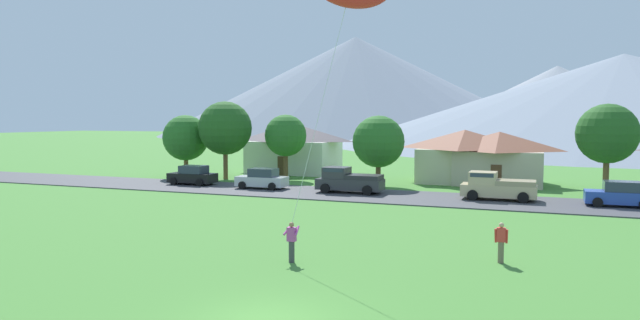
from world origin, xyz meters
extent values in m
cube|color=#424247|center=(0.00, 27.00, 0.04)|extent=(160.00, 7.48, 0.08)
cone|color=gray|center=(22.90, 120.99, 9.74)|extent=(121.67, 121.67, 19.48)
cone|color=#8E939E|center=(11.22, 178.13, 11.12)|extent=(89.44, 89.44, 22.23)
cone|color=slate|center=(-53.85, 175.64, 17.05)|extent=(134.54, 134.54, 34.10)
cube|color=beige|center=(0.72, 39.11, 1.57)|extent=(7.97, 6.40, 3.15)
pyramid|color=brown|center=(0.72, 39.11, 4.01)|extent=(8.61, 6.91, 1.73)
cube|color=brown|center=(0.72, 35.89, 1.00)|extent=(0.90, 0.06, 2.00)
cube|color=silver|center=(-17.71, 41.76, 1.73)|extent=(9.01, 6.23, 3.47)
pyramid|color=#564C51|center=(-17.71, 41.76, 4.42)|extent=(9.73, 6.73, 1.91)
cube|color=brown|center=(-17.71, 38.62, 1.00)|extent=(0.90, 0.06, 2.00)
cube|color=beige|center=(3.80, 38.78, 1.53)|extent=(7.49, 6.32, 3.05)
pyramid|color=brown|center=(3.80, 38.78, 3.89)|extent=(8.08, 6.82, 1.68)
cube|color=brown|center=(3.80, 35.60, 1.00)|extent=(0.90, 0.06, 2.00)
cylinder|color=brown|center=(11.97, 33.73, 1.53)|extent=(0.44, 0.44, 3.06)
sphere|color=#23561E|center=(11.97, 33.73, 4.77)|extent=(4.56, 4.56, 4.56)
cylinder|color=brown|center=(-5.87, 33.22, 1.11)|extent=(0.44, 0.44, 2.22)
sphere|color=#286623|center=(-5.87, 33.22, 3.92)|extent=(4.51, 4.51, 4.51)
cylinder|color=brown|center=(-21.33, 33.53, 1.52)|extent=(0.44, 0.44, 3.03)
sphere|color=#23561E|center=(-21.33, 33.53, 4.98)|extent=(5.19, 5.19, 5.19)
cylinder|color=brown|center=(-25.88, 33.49, 1.14)|extent=(0.44, 0.44, 2.28)
sphere|color=#286623|center=(-25.88, 33.49, 3.98)|extent=(4.55, 4.55, 4.55)
cylinder|color=brown|center=(-15.72, 35.37, 1.38)|extent=(0.44, 0.44, 2.75)
sphere|color=#286623|center=(-15.72, 35.37, 4.27)|extent=(4.05, 4.05, 4.05)
cube|color=#B7BCC1|center=(-14.36, 27.65, 0.68)|extent=(4.26, 1.93, 0.80)
cube|color=#2D3847|center=(-14.21, 27.65, 1.42)|extent=(2.25, 1.65, 0.68)
cylinder|color=black|center=(-15.68, 26.68, 0.40)|extent=(0.65, 0.26, 0.64)
cylinder|color=black|center=(-15.74, 28.52, 0.40)|extent=(0.65, 0.26, 0.64)
cylinder|color=black|center=(-12.98, 26.77, 0.40)|extent=(0.65, 0.26, 0.64)
cylinder|color=black|center=(-13.04, 28.61, 0.40)|extent=(0.65, 0.26, 0.64)
cube|color=#2847A8|center=(12.23, 27.65, 0.68)|extent=(4.22, 1.84, 0.80)
cube|color=#2D3847|center=(12.38, 27.65, 1.42)|extent=(2.22, 1.61, 0.68)
cylinder|color=black|center=(10.88, 26.71, 0.40)|extent=(0.64, 0.25, 0.64)
cylinder|color=black|center=(10.87, 28.55, 0.40)|extent=(0.64, 0.25, 0.64)
cylinder|color=black|center=(13.57, 28.58, 0.40)|extent=(0.64, 0.25, 0.64)
cube|color=black|center=(-21.42, 27.98, 0.68)|extent=(4.21, 1.83, 0.80)
cube|color=#2D3847|center=(-21.27, 27.98, 1.42)|extent=(2.21, 1.60, 0.68)
cylinder|color=black|center=(-22.76, 27.05, 0.40)|extent=(0.64, 0.24, 0.64)
cylinder|color=black|center=(-22.77, 28.89, 0.40)|extent=(0.64, 0.24, 0.64)
cylinder|color=black|center=(-20.06, 27.07, 0.40)|extent=(0.64, 0.24, 0.64)
cylinder|color=black|center=(-20.07, 28.91, 0.40)|extent=(0.64, 0.24, 0.64)
cube|color=#333338|center=(-6.64, 27.73, 0.75)|extent=(5.22, 2.04, 0.84)
cube|color=#333338|center=(-7.74, 27.72, 1.62)|extent=(1.92, 1.86, 0.90)
cube|color=#2D3847|center=(-7.74, 27.72, 1.89)|extent=(1.63, 1.89, 0.28)
cube|color=#28282C|center=(-5.49, 27.74, 1.35)|extent=(2.72, 1.98, 0.36)
cylinder|color=black|center=(-8.33, 26.70, 0.46)|extent=(0.76, 0.29, 0.76)
cylinder|color=black|center=(-8.35, 28.74, 0.46)|extent=(0.76, 0.29, 0.76)
cylinder|color=black|center=(-4.93, 26.73, 0.46)|extent=(0.76, 0.29, 0.76)
cylinder|color=black|center=(-4.95, 28.77, 0.46)|extent=(0.76, 0.29, 0.76)
cube|color=#C6B284|center=(4.55, 27.88, 0.75)|extent=(5.20, 2.01, 0.84)
cube|color=#C6B284|center=(3.45, 27.88, 1.62)|extent=(1.90, 1.84, 0.90)
cube|color=#2D3847|center=(3.45, 27.88, 1.89)|extent=(1.62, 1.88, 0.28)
cube|color=tan|center=(5.70, 27.88, 1.35)|extent=(2.70, 1.96, 0.36)
cylinder|color=black|center=(2.85, 26.86, 0.46)|extent=(0.76, 0.28, 0.76)
cylinder|color=black|center=(2.85, 28.90, 0.46)|extent=(0.76, 0.28, 0.76)
cylinder|color=black|center=(6.25, 26.86, 0.46)|extent=(0.76, 0.28, 0.76)
cylinder|color=black|center=(6.25, 28.90, 0.46)|extent=(0.76, 0.28, 0.76)
cylinder|color=#3D3D42|center=(-2.12, 6.53, 0.44)|extent=(0.24, 0.24, 0.88)
cube|color=#B7479E|center=(-2.12, 6.53, 1.17)|extent=(0.36, 0.22, 0.58)
sphere|color=#9E7051|center=(-2.12, 6.53, 1.57)|extent=(0.21, 0.21, 0.21)
cylinder|color=#B7479E|center=(-2.34, 6.59, 1.31)|extent=(0.18, 0.55, 0.37)
cylinder|color=#B7479E|center=(-1.90, 6.59, 1.31)|extent=(0.18, 0.55, 0.37)
cylinder|color=silver|center=(-1.23, 7.71, 6.63)|extent=(1.82, 2.38, 10.17)
cylinder|color=#70604C|center=(5.91, 9.57, 0.44)|extent=(0.24, 0.24, 0.88)
cube|color=red|center=(5.91, 9.57, 1.17)|extent=(0.36, 0.22, 0.58)
sphere|color=tan|center=(5.91, 9.57, 1.57)|extent=(0.21, 0.21, 0.21)
cylinder|color=red|center=(5.69, 9.57, 1.12)|extent=(0.12, 0.18, 0.59)
cylinder|color=red|center=(6.13, 9.57, 1.12)|extent=(0.12, 0.18, 0.59)
camera|label=1|loc=(7.38, -14.50, 5.92)|focal=31.93mm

